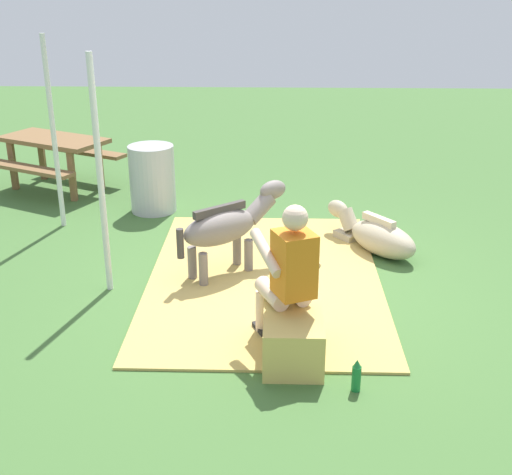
# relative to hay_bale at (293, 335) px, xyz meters

# --- Properties ---
(ground_plane) EXTENTS (24.00, 24.00, 0.00)m
(ground_plane) POSITION_rel_hay_bale_xyz_m (1.29, 0.06, -0.20)
(ground_plane) COLOR #426B33
(hay_patch) EXTENTS (3.41, 2.32, 0.02)m
(hay_patch) POSITION_rel_hay_bale_xyz_m (1.46, 0.25, -0.19)
(hay_patch) COLOR tan
(hay_patch) RESTS_ON ground
(hay_bale) EXTENTS (0.79, 0.47, 0.40)m
(hay_bale) POSITION_rel_hay_bale_xyz_m (0.00, 0.00, 0.00)
(hay_bale) COLOR tan
(hay_bale) RESTS_ON ground
(person_seated) EXTENTS (0.72, 0.58, 1.28)m
(person_seated) POSITION_rel_hay_bale_xyz_m (0.15, 0.04, 0.49)
(person_seated) COLOR beige
(person_seated) RESTS_ON ground
(pony_standing) EXTENTS (0.99, 1.12, 0.89)m
(pony_standing) POSITION_rel_hay_bale_xyz_m (1.57, 0.63, 0.33)
(pony_standing) COLOR slate
(pony_standing) RESTS_ON ground
(pony_lying) EXTENTS (1.23, 1.03, 0.42)m
(pony_lying) POSITION_rel_hay_bale_xyz_m (2.19, -0.97, -0.01)
(pony_lying) COLOR tan
(pony_lying) RESTS_ON ground
(soda_bottle) EXTENTS (0.07, 0.07, 0.26)m
(soda_bottle) POSITION_rel_hay_bale_xyz_m (-0.46, -0.46, -0.07)
(soda_bottle) COLOR #197233
(soda_bottle) RESTS_ON ground
(water_barrel) EXTENTS (0.58, 0.58, 0.86)m
(water_barrel) POSITION_rel_hay_bale_xyz_m (3.47, 1.73, 0.23)
(water_barrel) COLOR #B2B2B7
(water_barrel) RESTS_ON ground
(tent_pole_left) EXTENTS (0.06, 0.06, 2.27)m
(tent_pole_left) POSITION_rel_hay_bale_xyz_m (1.18, 1.77, 0.93)
(tent_pole_left) COLOR silver
(tent_pole_left) RESTS_ON ground
(tent_pole_right) EXTENTS (0.06, 0.06, 2.27)m
(tent_pole_right) POSITION_rel_hay_bale_xyz_m (2.90, 2.74, 0.93)
(tent_pole_right) COLOR silver
(tent_pole_right) RESTS_ON ground
(picnic_bench) EXTENTS (1.83, 1.92, 0.75)m
(picnic_bench) POSITION_rel_hay_bale_xyz_m (4.34, 3.25, 0.38)
(picnic_bench) COLOR brown
(picnic_bench) RESTS_ON ground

